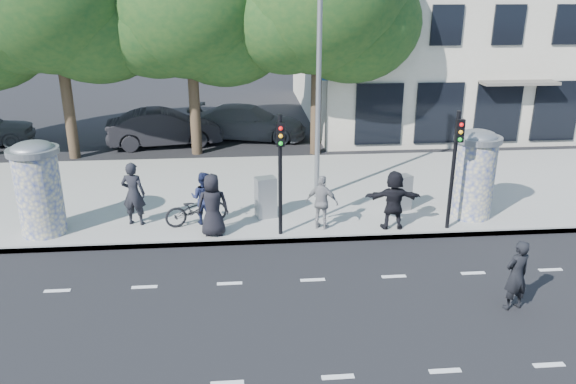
{
  "coord_description": "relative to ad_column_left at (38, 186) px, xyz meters",
  "views": [
    {
      "loc": [
        -1.62,
        -10.49,
        6.66
      ],
      "look_at": [
        -0.42,
        3.5,
        1.51
      ],
      "focal_mm": 35.0,
      "sensor_mm": 36.0,
      "label": 1
    }
  ],
  "objects": [
    {
      "name": "traffic_pole_far",
      "position": [
        11.4,
        -0.71,
        0.69
      ],
      "size": [
        0.22,
        0.31,
        3.4
      ],
      "color": "black",
      "rests_on": "sidewalk"
    },
    {
      "name": "cabinet_right",
      "position": [
        10.46,
        0.85,
        -0.84
      ],
      "size": [
        0.63,
        0.55,
        1.1
      ],
      "primitive_type": "cube",
      "rotation": [
        0.0,
        0.0,
        0.38
      ],
      "color": "gray",
      "rests_on": "sidewalk"
    },
    {
      "name": "traffic_pole_near",
      "position": [
        6.6,
        -0.71,
        0.69
      ],
      "size": [
        0.22,
        0.31,
        3.4
      ],
      "color": "black",
      "rests_on": "sidewalk"
    },
    {
      "name": "cabinet_left",
      "position": [
        6.26,
        0.63,
        -0.77
      ],
      "size": [
        0.68,
        0.56,
        1.23
      ],
      "primitive_type": "cube",
      "rotation": [
        0.0,
        0.0,
        0.26
      ],
      "color": "gray",
      "rests_on": "sidewalk"
    },
    {
      "name": "tree_near_left",
      "position": [
        3.7,
        8.2,
        4.53
      ],
      "size": [
        6.8,
        6.8,
        8.97
      ],
      "color": "#38281C",
      "rests_on": "ground"
    },
    {
      "name": "lane_dash_near",
      "position": [
        7.2,
        -6.7,
        -1.53
      ],
      "size": [
        32.0,
        0.12,
        0.01
      ],
      "primitive_type": "cube",
      "color": "silver",
      "rests_on": "ground"
    },
    {
      "name": "ped_a",
      "position": [
        4.74,
        -0.56,
        -0.5
      ],
      "size": [
        0.89,
        0.6,
        1.77
      ],
      "primitive_type": "imported",
      "rotation": [
        0.0,
        0.0,
        3.19
      ],
      "color": "black",
      "rests_on": "sidewalk"
    },
    {
      "name": "street_lamp",
      "position": [
        8.0,
        2.13,
        3.26
      ],
      "size": [
        0.25,
        0.93,
        8.0
      ],
      "color": "slate",
      "rests_on": "sidewalk"
    },
    {
      "name": "car_mid",
      "position": [
        2.22,
        9.58,
        -0.73
      ],
      "size": [
        2.44,
        5.13,
        1.63
      ],
      "primitive_type": "imported",
      "rotation": [
        0.0,
        0.0,
        1.72
      ],
      "color": "black",
      "rests_on": "ground"
    },
    {
      "name": "curb",
      "position": [
        7.2,
        -0.95,
        -1.46
      ],
      "size": [
        40.0,
        0.1,
        0.16
      ],
      "primitive_type": "cube",
      "color": "slate",
      "rests_on": "ground"
    },
    {
      "name": "ped_c",
      "position": [
        4.45,
        0.29,
        -0.61
      ],
      "size": [
        0.9,
        0.78,
        1.56
      ],
      "primitive_type": "imported",
      "rotation": [
        0.0,
        0.0,
        2.85
      ],
      "color": "#1A2041",
      "rests_on": "sidewalk"
    },
    {
      "name": "man_road",
      "position": [
        11.41,
        -4.72,
        -0.72
      ],
      "size": [
        0.67,
        0.53,
        1.63
      ],
      "primitive_type": "imported",
      "rotation": [
        0.0,
        0.0,
        3.4
      ],
      "color": "black",
      "rests_on": "ground"
    },
    {
      "name": "ped_e",
      "position": [
        7.8,
        -0.37,
        -0.6
      ],
      "size": [
        1.06,
        0.85,
        1.58
      ],
      "primitive_type": "imported",
      "rotation": [
        0.0,
        0.0,
        2.74
      ],
      "color": "gray",
      "rests_on": "sidewalk"
    },
    {
      "name": "ad_column_right",
      "position": [
        12.4,
        0.2,
        0.0
      ],
      "size": [
        1.36,
        1.36,
        2.65
      ],
      "color": "beige",
      "rests_on": "sidewalk"
    },
    {
      "name": "sidewalk",
      "position": [
        7.2,
        3.0,
        -1.46
      ],
      "size": [
        40.0,
        8.0,
        0.15
      ],
      "primitive_type": "cube",
      "color": "gray",
      "rests_on": "ground"
    },
    {
      "name": "building",
      "position": [
        19.2,
        15.49,
        4.46
      ],
      "size": [
        20.3,
        15.85,
        12.0
      ],
      "color": "#BCB59E",
      "rests_on": "ground"
    },
    {
      "name": "bicycle",
      "position": [
        4.22,
        0.22,
        -0.91
      ],
      "size": [
        1.14,
        1.92,
        0.95
      ],
      "primitive_type": "imported",
      "rotation": [
        0.0,
        0.0,
        1.87
      ],
      "color": "black",
      "rests_on": "sidewalk"
    },
    {
      "name": "ground",
      "position": [
        7.2,
        -4.5,
        -1.54
      ],
      "size": [
        120.0,
        120.0,
        0.0
      ],
      "primitive_type": "plane",
      "color": "black",
      "rests_on": "ground"
    },
    {
      "name": "ped_f",
      "position": [
        9.82,
        -0.52,
        -0.53
      ],
      "size": [
        1.62,
        0.68,
        1.71
      ],
      "primitive_type": "imported",
      "rotation": [
        0.0,
        0.0,
        3.07
      ],
      "color": "black",
      "rests_on": "sidewalk"
    },
    {
      "name": "ad_column_left",
      "position": [
        0.0,
        0.0,
        0.0
      ],
      "size": [
        1.36,
        1.36,
        2.65
      ],
      "color": "beige",
      "rests_on": "sidewalk"
    },
    {
      "name": "ped_b",
      "position": [
        2.45,
        0.4,
        -0.45
      ],
      "size": [
        0.76,
        0.57,
        1.87
      ],
      "primitive_type": "imported",
      "rotation": [
        0.0,
        0.0,
        2.95
      ],
      "color": "black",
      "rests_on": "sidewalk"
    },
    {
      "name": "car_right",
      "position": [
        5.94,
        10.55,
        -0.77
      ],
      "size": [
        3.28,
        5.64,
        1.54
      ],
      "primitive_type": "imported",
      "rotation": [
        0.0,
        0.0,
        1.35
      ],
      "color": "#585A60",
      "rests_on": "ground"
    },
    {
      "name": "lane_dash_far",
      "position": [
        7.2,
        -3.1,
        -1.53
      ],
      "size": [
        32.0,
        0.12,
        0.01
      ],
      "primitive_type": "cube",
      "color": "silver",
      "rests_on": "ground"
    }
  ]
}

